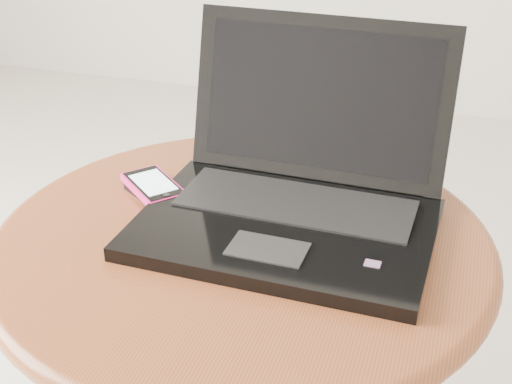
% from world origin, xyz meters
% --- Properties ---
extents(table, '(0.67, 0.67, 0.53)m').
position_xyz_m(table, '(0.03, 0.10, 0.42)').
color(table, '#5A2918').
rests_on(table, ground).
extents(laptop, '(0.39, 0.34, 0.25)m').
position_xyz_m(laptop, '(0.09, 0.15, 0.58)').
color(laptop, black).
rests_on(laptop, table).
extents(phone_black, '(0.12, 0.10, 0.01)m').
position_xyz_m(phone_black, '(-0.12, 0.15, 0.54)').
color(phone_black, black).
rests_on(phone_black, table).
extents(phone_pink, '(0.12, 0.11, 0.01)m').
position_xyz_m(phone_pink, '(-0.13, 0.16, 0.55)').
color(phone_pink, '#E61F70').
rests_on(phone_pink, phone_black).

